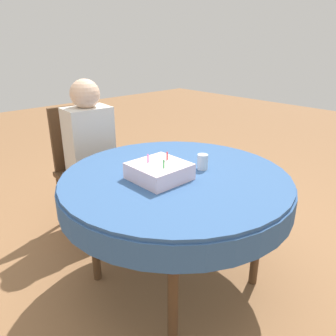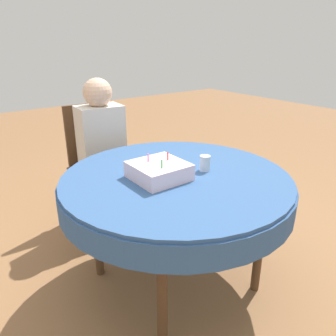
{
  "view_description": "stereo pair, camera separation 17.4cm",
  "coord_description": "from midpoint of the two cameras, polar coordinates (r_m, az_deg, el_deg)",
  "views": [
    {
      "loc": [
        -1.15,
        -1.18,
        1.41
      ],
      "look_at": [
        -0.05,
        0.01,
        0.77
      ],
      "focal_mm": 35.0,
      "sensor_mm": 36.0,
      "label": 1
    },
    {
      "loc": [
        -1.02,
        -1.29,
        1.41
      ],
      "look_at": [
        -0.05,
        0.01,
        0.77
      ],
      "focal_mm": 35.0,
      "sensor_mm": 36.0,
      "label": 2
    }
  ],
  "objects": [
    {
      "name": "chair",
      "position": [
        2.62,
        -15.79,
        0.58
      ],
      "size": [
        0.48,
        0.48,
        0.94
      ],
      "rotation": [
        0.0,
        0.0,
        -0.08
      ],
      "color": "#4C331E",
      "rests_on": "ground_plane"
    },
    {
      "name": "dining_table",
      "position": [
        1.82,
        -1.46,
        -3.66
      ],
      "size": [
        1.27,
        1.27,
        0.72
      ],
      "color": "#335689",
      "rests_on": "ground_plane"
    },
    {
      "name": "birthday_cake",
      "position": [
        1.73,
        -4.43,
        -0.61
      ],
      "size": [
        0.27,
        0.27,
        0.13
      ],
      "color": "silver",
      "rests_on": "dining_table"
    },
    {
      "name": "ground_plane",
      "position": [
        2.17,
        -1.29,
        -18.97
      ],
      "size": [
        12.0,
        12.0,
        0.0
      ],
      "primitive_type": "plane",
      "color": "#8C603D"
    },
    {
      "name": "drinking_glass",
      "position": [
        1.85,
        3.37,
        1.03
      ],
      "size": [
        0.06,
        0.06,
        0.09
      ],
      "color": "silver",
      "rests_on": "dining_table"
    },
    {
      "name": "person",
      "position": [
        2.47,
        -15.29,
        4.08
      ],
      "size": [
        0.34,
        0.33,
        1.16
      ],
      "rotation": [
        0.0,
        0.0,
        -0.08
      ],
      "color": "#DBB293",
      "rests_on": "ground_plane"
    }
  ]
}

